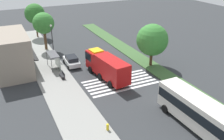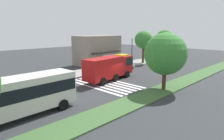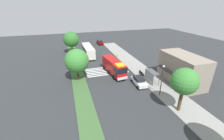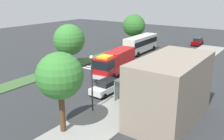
{
  "view_description": "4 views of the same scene",
  "coord_description": "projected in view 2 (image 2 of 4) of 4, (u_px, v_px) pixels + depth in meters",
  "views": [
    {
      "loc": [
        -31.1,
        14.89,
        16.81
      ],
      "look_at": [
        -0.74,
        0.41,
        1.25
      ],
      "focal_mm": 40.15,
      "sensor_mm": 36.0,
      "label": 1
    },
    {
      "loc": [
        -20.94,
        -19.1,
        7.23
      ],
      "look_at": [
        -0.09,
        1.16,
        1.45
      ],
      "focal_mm": 31.93,
      "sensor_mm": 36.0,
      "label": 2
    },
    {
      "loc": [
        30.71,
        -8.86,
        15.41
      ],
      "look_at": [
        0.9,
        0.34,
        1.65
      ],
      "focal_mm": 24.07,
      "sensor_mm": 36.0,
      "label": 3
    },
    {
      "loc": [
        28.91,
        21.38,
        11.75
      ],
      "look_at": [
        1.06,
        1.7,
        1.15
      ],
      "focal_mm": 39.87,
      "sensor_mm": 36.0,
      "label": 4
    }
  ],
  "objects": [
    {
      "name": "parked_car_east",
      "position": [
        181.0,
        55.0,
        53.1
      ],
      "size": [
        4.34,
        2.02,
        1.7
      ],
      "rotation": [
        0.0,
        0.0,
        -0.0
      ],
      "color": "silver",
      "rests_on": "ground_plane"
    },
    {
      "name": "street_lamp",
      "position": [
        132.0,
        49.0,
        40.58
      ],
      "size": [
        0.36,
        0.36,
        5.85
      ],
      "color": "#2D2D30",
      "rests_on": "sidewalk"
    },
    {
      "name": "sidewalk_tree_west",
      "position": [
        144.0,
        40.0,
        43.73
      ],
      "size": [
        3.96,
        3.96,
        7.08
      ],
      "color": "#513823",
      "rests_on": "sidewalk"
    },
    {
      "name": "fire_truck",
      "position": [
        111.0,
        67.0,
        29.45
      ],
      "size": [
        9.44,
        3.5,
        3.53
      ],
      "rotation": [
        0.0,
        0.0,
        0.12
      ],
      "color": "#B71414",
      "rests_on": "ground_plane"
    },
    {
      "name": "transit_bus",
      "position": [
        17.0,
        95.0,
        16.38
      ],
      "size": [
        10.12,
        3.05,
        3.43
      ],
      "rotation": [
        0.0,
        0.0,
        3.17
      ],
      "color": "silver",
      "rests_on": "ground_plane"
    },
    {
      "name": "bench_near_shelter",
      "position": [
        97.0,
        68.0,
        35.49
      ],
      "size": [
        1.6,
        0.5,
        0.9
      ],
      "color": "black",
      "rests_on": "sidewalk"
    },
    {
      "name": "median_strip",
      "position": [
        162.0,
        90.0,
        24.25
      ],
      "size": [
        60.0,
        3.0,
        0.14
      ],
      "primitive_type": "cube",
      "color": "#3D6033",
      "rests_on": "ground_plane"
    },
    {
      "name": "parked_car_mid",
      "position": [
        123.0,
        66.0,
        36.5
      ],
      "size": [
        4.43,
        2.18,
        1.66
      ],
      "rotation": [
        0.0,
        0.0,
        -0.03
      ],
      "color": "silver",
      "rests_on": "ground_plane"
    },
    {
      "name": "fire_hydrant",
      "position": [
        18.0,
        85.0,
        25.02
      ],
      "size": [
        0.28,
        0.28,
        0.7
      ],
      "primitive_type": "cylinder",
      "color": "gold",
      "rests_on": "sidewalk"
    },
    {
      "name": "bus_stop_shelter",
      "position": [
        112.0,
        59.0,
        38.05
      ],
      "size": [
        3.5,
        1.4,
        2.46
      ],
      "color": "#4C4C51",
      "rests_on": "sidewalk"
    },
    {
      "name": "storefront_building",
      "position": [
        98.0,
        50.0,
        43.26
      ],
      "size": [
        9.96,
        5.78,
        6.14
      ],
      "color": "gray",
      "rests_on": "ground_plane"
    },
    {
      "name": "sidewalk",
      "position": [
        83.0,
        72.0,
        34.84
      ],
      "size": [
        60.0,
        5.12,
        0.14
      ],
      "primitive_type": "cube",
      "color": "gray",
      "rests_on": "ground_plane"
    },
    {
      "name": "median_tree_west",
      "position": [
        165.0,
        54.0,
        23.69
      ],
      "size": [
        5.07,
        5.07,
        6.9
      ],
      "color": "#47301E",
      "rests_on": "median_strip"
    },
    {
      "name": "sidewalk_tree_center",
      "position": [
        165.0,
        39.0,
        50.11
      ],
      "size": [
        4.3,
        4.3,
        7.25
      ],
      "color": "#47301E",
      "rests_on": "sidewalk"
    },
    {
      "name": "crosswalk",
      "position": [
        105.0,
        84.0,
        27.33
      ],
      "size": [
        4.95,
        10.28,
        0.01
      ],
      "color": "silver",
      "rests_on": "ground_plane"
    },
    {
      "name": "ground_plane",
      "position": [
        118.0,
        81.0,
        29.19
      ],
      "size": [
        120.0,
        120.0,
        0.0
      ],
      "primitive_type": "plane",
      "color": "#2D3033"
    }
  ]
}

